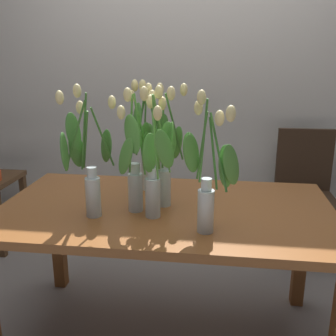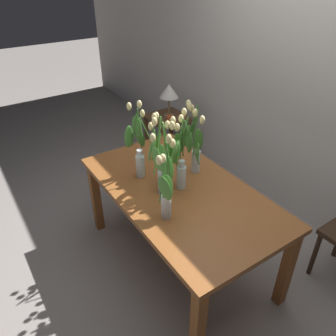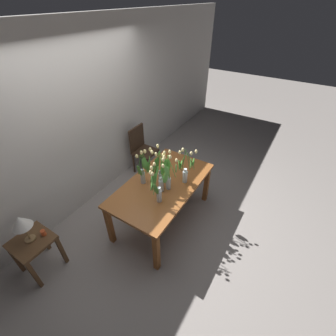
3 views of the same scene
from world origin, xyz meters
name	(u,v)px [view 3 (image 3 of 3)]	position (x,y,z in m)	size (l,w,h in m)	color
ground_plane	(163,218)	(0.00, 0.00, 0.00)	(18.00, 18.00, 0.00)	gray
room_wall_rear	(85,121)	(0.00, 1.37, 1.35)	(9.00, 0.10, 2.70)	beige
dining_table	(162,188)	(0.00, 0.00, 0.65)	(1.60, 0.90, 0.74)	brown
tulip_vase_0	(156,188)	(-0.33, -0.13, 0.97)	(0.23, 0.23, 0.58)	silver
tulip_vase_1	(163,177)	(-0.11, -0.09, 0.97)	(0.19, 0.18, 0.58)	silver
tulip_vase_2	(186,169)	(0.20, -0.25, 0.97)	(0.26, 0.21, 0.57)	silver
tulip_vase_3	(159,171)	(-0.02, 0.03, 0.97)	(0.23, 0.24, 0.58)	silver
tulip_vase_4	(144,170)	(-0.13, 0.21, 0.98)	(0.23, 0.16, 0.59)	silver
tulip_vase_5	(169,175)	(-0.02, -0.12, 0.95)	(0.19, 0.23, 0.58)	silver
dining_chair	(142,147)	(0.87, 1.05, 0.52)	(0.40, 0.40, 0.93)	#382619
side_table	(34,246)	(-1.51, 0.88, 0.43)	(0.44, 0.44, 0.55)	brown
table_lamp	(21,223)	(-1.50, 0.90, 0.86)	(0.22, 0.22, 0.40)	olive
pillar_candle	(43,233)	(-1.37, 0.82, 0.59)	(0.06, 0.06, 0.07)	#CC4C23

